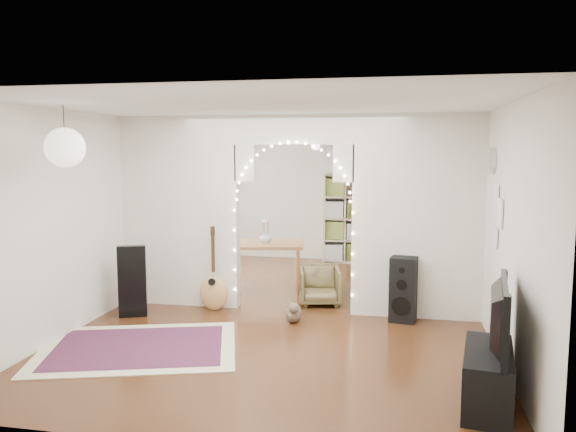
% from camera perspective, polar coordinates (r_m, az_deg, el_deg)
% --- Properties ---
extents(floor, '(7.50, 7.50, 0.00)m').
position_cam_1_polar(floor, '(7.98, 0.61, -9.48)').
color(floor, black).
rests_on(floor, ground).
extents(ceiling, '(5.00, 7.50, 0.02)m').
position_cam_1_polar(ceiling, '(7.68, 0.64, 10.27)').
color(ceiling, white).
rests_on(ceiling, wall_back).
extents(wall_back, '(5.00, 0.02, 2.70)m').
position_cam_1_polar(wall_back, '(11.40, 4.05, 2.30)').
color(wall_back, silver).
rests_on(wall_back, floor).
extents(wall_front, '(5.00, 0.02, 2.70)m').
position_cam_1_polar(wall_front, '(4.13, -8.92, -5.62)').
color(wall_front, silver).
rests_on(wall_front, floor).
extents(wall_left, '(0.02, 7.50, 2.70)m').
position_cam_1_polar(wall_left, '(8.52, -16.14, 0.56)').
color(wall_left, silver).
rests_on(wall_left, floor).
extents(wall_right, '(0.02, 7.50, 2.70)m').
position_cam_1_polar(wall_right, '(7.67, 19.33, -0.22)').
color(wall_right, silver).
rests_on(wall_right, floor).
extents(divider_wall, '(5.00, 0.20, 2.70)m').
position_cam_1_polar(divider_wall, '(7.70, 0.62, 0.76)').
color(divider_wall, silver).
rests_on(divider_wall, floor).
extents(fairy_lights, '(1.64, 0.04, 1.60)m').
position_cam_1_polar(fairy_lights, '(7.56, 0.45, 1.60)').
color(fairy_lights, '#FFEABF').
rests_on(fairy_lights, divider_wall).
extents(window, '(0.04, 1.20, 1.40)m').
position_cam_1_polar(window, '(10.13, -11.37, 2.48)').
color(window, white).
rests_on(window, wall_left).
extents(wall_clock, '(0.03, 0.31, 0.31)m').
position_cam_1_polar(wall_clock, '(7.02, 20.10, 5.29)').
color(wall_clock, white).
rests_on(wall_clock, wall_right).
extents(picture_frames, '(0.02, 0.50, 0.70)m').
position_cam_1_polar(picture_frames, '(6.66, 20.42, 0.05)').
color(picture_frames, white).
rests_on(picture_frames, wall_right).
extents(paper_lantern, '(0.40, 0.40, 0.40)m').
position_cam_1_polar(paper_lantern, '(6.10, -21.72, 6.48)').
color(paper_lantern, white).
rests_on(paper_lantern, ceiling).
extents(ceiling_fan, '(1.10, 1.10, 0.30)m').
position_cam_1_polar(ceiling_fan, '(9.64, 2.81, 7.75)').
color(ceiling_fan, '#C48141').
rests_on(ceiling_fan, ceiling).
extents(area_rug, '(2.55, 2.19, 0.02)m').
position_cam_1_polar(area_rug, '(6.73, -14.96, -12.74)').
color(area_rug, maroon).
rests_on(area_rug, floor).
extents(guitar_case, '(0.39, 0.25, 0.96)m').
position_cam_1_polar(guitar_case, '(7.82, -15.54, -6.41)').
color(guitar_case, black).
rests_on(guitar_case, floor).
extents(acoustic_guitar, '(0.42, 0.19, 1.00)m').
position_cam_1_polar(acoustic_guitar, '(7.90, -7.58, -6.42)').
color(acoustic_guitar, tan).
rests_on(acoustic_guitar, floor).
extents(tabby_cat, '(0.25, 0.48, 0.31)m').
position_cam_1_polar(tabby_cat, '(7.38, 0.59, -9.79)').
color(tabby_cat, brown).
rests_on(tabby_cat, floor).
extents(floor_speaker, '(0.37, 0.34, 0.85)m').
position_cam_1_polar(floor_speaker, '(7.50, 11.62, -7.33)').
color(floor_speaker, black).
rests_on(floor_speaker, floor).
extents(media_console, '(0.54, 1.05, 0.50)m').
position_cam_1_polar(media_console, '(5.38, 19.63, -15.22)').
color(media_console, black).
rests_on(media_console, floor).
extents(tv, '(0.30, 1.08, 0.62)m').
position_cam_1_polar(tv, '(5.20, 19.87, -9.49)').
color(tv, black).
rests_on(tv, media_console).
extents(bookcase, '(1.75, 0.60, 1.76)m').
position_cam_1_polar(bookcase, '(11.13, 8.10, -0.29)').
color(bookcase, beige).
rests_on(bookcase, floor).
extents(dining_table, '(1.32, 1.00, 0.76)m').
position_cam_1_polar(dining_table, '(8.97, -2.30, -3.20)').
color(dining_table, brown).
rests_on(dining_table, floor).
extents(flower_vase, '(0.21, 0.21, 0.19)m').
position_cam_1_polar(flower_vase, '(8.94, -2.31, -2.13)').
color(flower_vase, white).
rests_on(flower_vase, dining_table).
extents(dining_chair_left, '(0.54, 0.55, 0.43)m').
position_cam_1_polar(dining_chair_left, '(8.91, 3.65, -6.34)').
color(dining_chair_left, brown).
rests_on(dining_chair_left, floor).
extents(dining_chair_right, '(0.67, 0.69, 0.53)m').
position_cam_1_polar(dining_chair_right, '(8.20, 3.24, -7.14)').
color(dining_chair_right, brown).
rests_on(dining_chair_right, floor).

